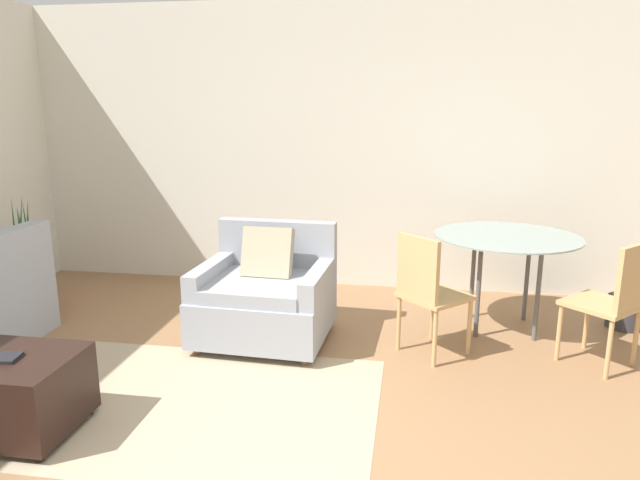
% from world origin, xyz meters
% --- Properties ---
extents(wall_back, '(12.00, 0.06, 2.75)m').
position_xyz_m(wall_back, '(0.00, 3.34, 1.38)').
color(wall_back, silver).
rests_on(wall_back, ground_plane).
extents(area_rug, '(2.99, 1.57, 0.01)m').
position_xyz_m(area_rug, '(-1.03, 0.78, 0.00)').
color(area_rug, tan).
rests_on(area_rug, ground_plane).
extents(armchair, '(1.01, 0.94, 0.87)m').
position_xyz_m(armchair, '(-0.48, 1.85, 0.34)').
color(armchair, '#999EA8').
rests_on(armchair, ground_plane).
extents(ottoman, '(0.83, 0.56, 0.44)m').
position_xyz_m(ottoman, '(-1.59, 0.34, 0.24)').
color(ottoman, black).
rests_on(ottoman, ground_plane).
extents(potted_plant, '(0.41, 0.41, 1.01)m').
position_xyz_m(potted_plant, '(-2.74, 2.19, 0.23)').
color(potted_plant, maroon).
rests_on(potted_plant, ground_plane).
extents(dining_table, '(1.13, 1.13, 0.78)m').
position_xyz_m(dining_table, '(1.37, 2.36, 0.69)').
color(dining_table, '#8C9E99').
rests_on(dining_table, ground_plane).
extents(dining_chair_near_left, '(0.59, 0.59, 0.90)m').
position_xyz_m(dining_chair_near_left, '(0.74, 1.73, 0.52)').
color(dining_chair_near_left, tan).
rests_on(dining_chair_near_left, ground_plane).
extents(dining_chair_near_right, '(0.59, 0.59, 0.90)m').
position_xyz_m(dining_chair_near_right, '(2.00, 1.73, 0.52)').
color(dining_chair_near_right, tan).
rests_on(dining_chair_near_right, ground_plane).
extents(potted_plant_small, '(0.29, 0.29, 0.65)m').
position_xyz_m(potted_plant_small, '(2.37, 2.54, 0.18)').
color(potted_plant_small, '#333338').
rests_on(potted_plant_small, ground_plane).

